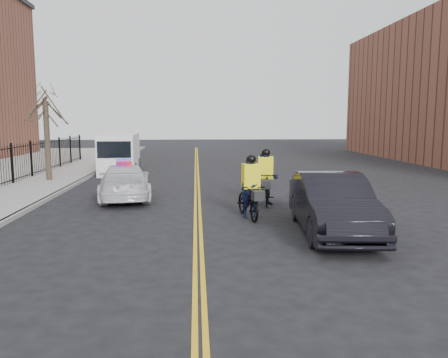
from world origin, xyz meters
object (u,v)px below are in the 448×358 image
Objects in this scene: dark_sedan at (332,204)px; cyclist_far at (266,182)px; cyclist_near at (251,196)px; police_cruiser at (125,181)px; cargo_van at (120,154)px.

dark_sedan is 2.35× the size of cyclist_far.
cyclist_near is 1.02× the size of cyclist_far.
dark_sedan is 2.96m from cyclist_near.
dark_sedan is at bearing -66.03° from cyclist_far.
cyclist_near is at bearing 132.36° from police_cruiser.
cyclist_far reaches higher than cyclist_near.
dark_sedan is 0.90× the size of cargo_van.
dark_sedan is at bearing -56.01° from cyclist_near.
cyclist_far is at bearing 110.02° from dark_sedan.
cyclist_near reaches higher than dark_sedan.
cyclist_near is at bearing -102.14° from cyclist_far.
cargo_van is 13.03m from cyclist_far.
dark_sedan is 17.38m from cargo_van.
cyclist_near reaches higher than police_cruiser.
cyclist_near is (6.47, -13.02, -0.42)m from cargo_van.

